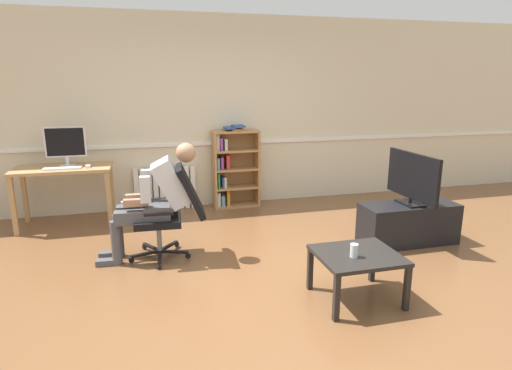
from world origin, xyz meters
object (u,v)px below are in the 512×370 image
(keyboard, at_px, (62,168))
(drinking_glass, at_px, (354,251))
(computer_mouse, at_px, (88,166))
(computer_desk, at_px, (64,176))
(imac_monitor, at_px, (65,143))
(person_seated, at_px, (155,198))
(coffee_table, at_px, (357,260))
(office_chair, at_px, (173,209))
(tv_stand, at_px, (408,223))
(bookshelf, at_px, (233,168))
(tv_screen, at_px, (412,178))
(radiator, at_px, (165,188))

(keyboard, bearing_deg, drinking_glass, -45.31)
(computer_mouse, bearing_deg, computer_desk, 158.97)
(imac_monitor, relative_size, drinking_glass, 4.45)
(person_seated, distance_m, coffee_table, 2.09)
(computer_mouse, bearing_deg, office_chair, -53.21)
(tv_stand, xyz_separation_m, drinking_glass, (-1.25, -1.08, 0.24))
(imac_monitor, xyz_separation_m, bookshelf, (2.17, 0.21, -0.47))
(bookshelf, distance_m, tv_screen, 2.55)
(office_chair, height_order, tv_screen, tv_screen)
(computer_desk, distance_m, person_seated, 1.73)
(bookshelf, relative_size, coffee_table, 1.76)
(computer_mouse, relative_size, drinking_glass, 0.90)
(imac_monitor, relative_size, computer_mouse, 4.94)
(keyboard, xyz_separation_m, computer_mouse, (0.29, 0.02, 0.01))
(keyboard, relative_size, coffee_table, 0.64)
(keyboard, bearing_deg, imac_monitor, 82.12)
(bookshelf, height_order, office_chair, bookshelf)
(keyboard, bearing_deg, tv_stand, -21.65)
(imac_monitor, height_order, radiator, imac_monitor)
(tv_stand, bearing_deg, computer_mouse, 156.47)
(computer_mouse, distance_m, office_chair, 1.58)
(tv_stand, bearing_deg, office_chair, 173.61)
(radiator, distance_m, drinking_glass, 3.41)
(computer_desk, bearing_deg, tv_screen, -23.32)
(office_chair, distance_m, person_seated, 0.21)
(tv_stand, height_order, tv_screen, tv_screen)
(keyboard, height_order, tv_stand, keyboard)
(computer_mouse, xyz_separation_m, coffee_table, (2.34, -2.57, -0.41))
(radiator, relative_size, tv_stand, 0.78)
(keyboard, relative_size, drinking_glass, 3.91)
(tv_stand, bearing_deg, bookshelf, 129.80)
(computer_desk, height_order, coffee_table, computer_desk)
(bookshelf, height_order, tv_screen, bookshelf)
(radiator, bearing_deg, tv_screen, -38.33)
(person_seated, bearing_deg, bookshelf, 148.90)
(computer_mouse, xyz_separation_m, drinking_glass, (2.28, -2.62, -0.30))
(imac_monitor, bearing_deg, computer_desk, -122.45)
(bookshelf, bearing_deg, coffee_table, -81.68)
(keyboard, relative_size, bookshelf, 0.37)
(imac_monitor, bearing_deg, person_seated, -54.46)
(tv_stand, bearing_deg, coffee_table, -139.17)
(radiator, xyz_separation_m, drinking_glass, (1.34, -3.13, 0.17))
(computer_mouse, xyz_separation_m, office_chair, (0.93, -1.25, -0.25))
(tv_stand, bearing_deg, tv_screen, 1.51)
(coffee_table, bearing_deg, person_seated, 139.95)
(computer_mouse, height_order, bookshelf, bookshelf)
(tv_stand, relative_size, tv_screen, 1.26)
(computer_desk, xyz_separation_m, radiator, (1.26, 0.39, -0.33))
(keyboard, xyz_separation_m, drinking_glass, (2.57, -2.60, -0.30))
(office_chair, distance_m, tv_stand, 2.63)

